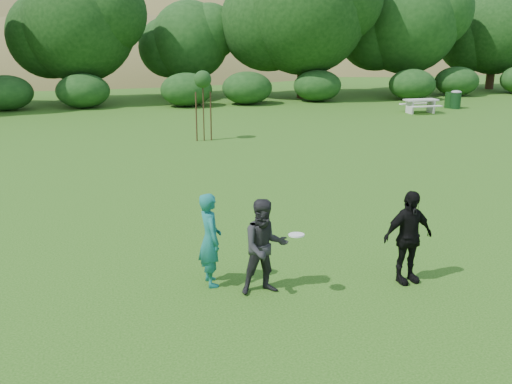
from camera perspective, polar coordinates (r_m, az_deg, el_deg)
ground at (r=9.83m, az=4.67°, el=-10.86°), size 120.00×120.00×0.00m
player_teal at (r=10.15m, az=-4.61°, el=-4.75°), size 0.46×0.65×1.70m
player_grey at (r=9.79m, az=0.88°, el=-5.52°), size 0.82×0.64×1.69m
player_black at (r=10.56m, az=14.96°, el=-4.37°), size 1.05×0.54×1.71m
trash_can_near at (r=35.55m, az=18.83°, el=8.69°), size 0.60×0.60×0.90m
frisbee at (r=9.52m, az=4.06°, el=-4.30°), size 0.27×0.27×0.04m
sapling at (r=23.42m, az=-5.35°, el=10.97°), size 0.70×0.70×2.85m
picnic_table at (r=32.78m, az=16.14°, el=8.49°), size 1.80×1.48×0.76m
trash_can_lidded at (r=35.33m, az=19.34°, el=8.75°), size 0.60×0.60×1.05m
hillside at (r=78.46m, az=-13.05°, el=3.47°), size 150.00×72.00×52.00m
tree_row at (r=37.45m, az=-5.78°, el=16.56°), size 53.92×10.38×9.62m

